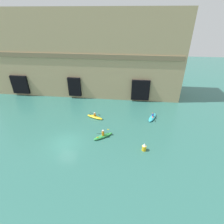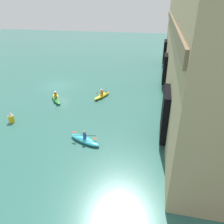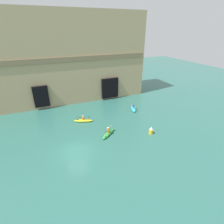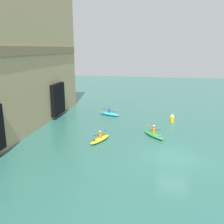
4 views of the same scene
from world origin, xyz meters
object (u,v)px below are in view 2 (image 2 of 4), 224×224
kayak_cyan (85,140)px  marker_buoy (11,117)px  kayak_yellow (102,95)px  kayak_green (56,99)px

kayak_cyan → marker_buoy: marker_buoy is taller
kayak_yellow → kayak_cyan: (9.70, 1.02, -0.01)m
kayak_cyan → marker_buoy: 8.39m
kayak_cyan → kayak_green: (-7.45, -6.13, 0.03)m
kayak_yellow → kayak_green: bearing=-44.4°
kayak_yellow → kayak_green: 5.58m
kayak_cyan → marker_buoy: (-1.74, -8.20, 0.29)m
kayak_cyan → kayak_green: bearing=-28.2°
kayak_yellow → kayak_cyan: size_ratio=0.97×
kayak_yellow → marker_buoy: marker_buoy is taller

